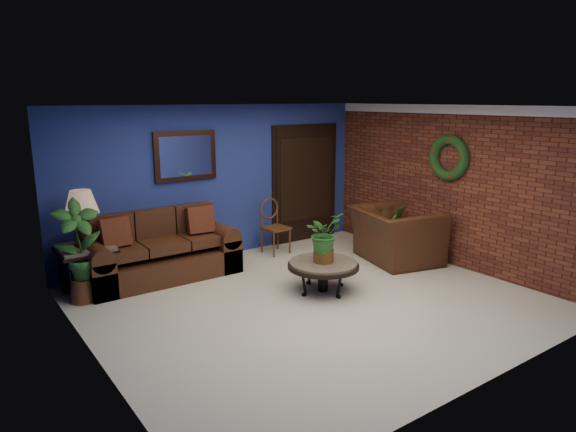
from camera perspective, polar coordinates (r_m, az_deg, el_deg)
floor at (r=6.83m, az=2.77°, el=-9.40°), size 5.50×5.50×0.00m
wall_back at (r=8.53m, az=-7.61°, el=3.77°), size 5.50×0.04×2.50m
wall_left at (r=5.26m, az=-21.33°, el=-2.80°), size 0.04×5.00×2.50m
wall_right_brick at (r=8.42m, az=17.75°, el=3.14°), size 0.04×5.00×2.50m
ceiling at (r=6.32m, az=3.03°, el=12.06°), size 5.50×5.00×0.02m
crown_molding at (r=8.29m, az=18.19°, el=11.18°), size 0.03×5.00×0.14m
wall_mirror at (r=8.17m, az=-11.31°, el=6.55°), size 1.02×0.06×0.77m
closet_door at (r=9.47m, az=1.91°, el=3.56°), size 1.44×0.06×2.18m
wreath at (r=8.34m, az=17.44°, el=6.20°), size 0.16×0.72×0.72m
sofa at (r=7.86m, az=-14.13°, el=-4.24°), size 2.21×0.96×1.00m
coffee_table at (r=7.06m, az=3.94°, el=-5.53°), size 0.98×0.98×0.42m
end_table at (r=7.48m, az=-21.52°, el=-4.22°), size 0.72×0.72×0.66m
table_lamp at (r=7.33m, az=-21.92°, el=0.47°), size 0.44×0.44×0.73m
side_chair at (r=8.75m, az=-1.65°, el=-0.70°), size 0.42×0.42×0.94m
armchair at (r=8.50m, az=11.84°, el=-2.09°), size 1.45×1.57×0.86m
coffee_plant at (r=6.93m, az=4.00°, el=-2.15°), size 0.57×0.52×0.68m
floor_plant at (r=8.78m, az=11.66°, el=-1.43°), size 0.46×0.40×0.87m
tall_plant at (r=7.11m, az=-22.22°, el=-3.30°), size 0.60×0.42×1.36m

